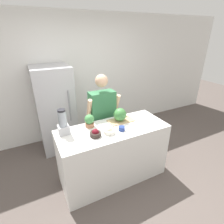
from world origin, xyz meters
TOP-DOWN VIEW (x-y plane):
  - ground_plane at (0.00, 0.00)m, footprint 14.00×14.00m
  - wall_back at (0.00, 2.00)m, footprint 8.00×0.06m
  - counter_island at (0.00, 0.34)m, footprint 1.65×0.67m
  - refrigerator at (-0.60, 1.62)m, footprint 0.68×0.69m
  - person at (0.07, 0.87)m, footprint 0.58×0.26m
  - cutting_board at (0.22, 0.48)m, footprint 0.41×0.22m
  - watermelon at (0.20, 0.49)m, footprint 0.20×0.20m
  - bowl_cherries at (-0.31, 0.25)m, footprint 0.15×0.15m
  - bowl_cream at (-0.11, 0.24)m, footprint 0.16×0.16m
  - bowl_small_blue at (0.08, 0.23)m, footprint 0.09×0.09m
  - blender at (-0.68, 0.52)m, footprint 0.15×0.15m
  - potted_plant at (-0.29, 0.54)m, footprint 0.14×0.14m

SIDE VIEW (x-z plane):
  - ground_plane at x=0.00m, z-range 0.00..0.00m
  - counter_island at x=0.00m, z-range 0.00..0.92m
  - person at x=0.07m, z-range 0.01..1.62m
  - refrigerator at x=-0.60m, z-range 0.00..1.67m
  - cutting_board at x=0.22m, z-range 0.92..0.93m
  - bowl_small_blue at x=0.08m, z-range 0.92..0.98m
  - bowl_cream at x=-0.11m, z-range 0.91..1.01m
  - bowl_cherries at x=-0.31m, z-range 0.91..1.02m
  - potted_plant at x=-0.29m, z-range 0.92..1.12m
  - watermelon at x=0.20m, z-range 0.93..1.14m
  - blender at x=-0.68m, z-range 0.89..1.26m
  - wall_back at x=0.00m, z-range 0.00..2.60m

